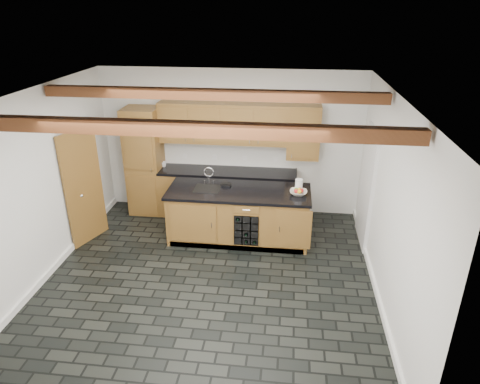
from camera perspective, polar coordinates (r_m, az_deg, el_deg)
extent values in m
plane|color=black|center=(6.72, -4.11, -11.43)|extent=(5.00, 5.00, 0.00)
plane|color=white|center=(8.32, -1.23, 6.61)|extent=(5.00, 0.00, 5.00)
plane|color=white|center=(6.93, -25.24, 0.56)|extent=(0.00, 5.00, 5.00)
plane|color=white|center=(6.07, 19.33, -1.63)|extent=(0.00, 5.00, 5.00)
plane|color=white|center=(5.59, -4.97, 12.68)|extent=(5.00, 5.00, 0.00)
cube|color=#593017|center=(4.47, -7.98, 8.36)|extent=(4.90, 0.15, 0.15)
cube|color=#593017|center=(6.18, -3.82, 12.87)|extent=(4.90, 0.15, 0.15)
cube|color=white|center=(7.51, -23.30, -8.93)|extent=(0.04, 5.00, 0.10)
cube|color=white|center=(6.74, 17.58, -12.04)|extent=(0.04, 5.00, 0.10)
cube|color=white|center=(8.09, -20.04, 1.73)|extent=(0.06, 0.94, 2.04)
cube|color=brown|center=(7.75, -20.11, 0.57)|extent=(0.31, 0.77, 2.00)
cube|color=white|center=(7.56, 16.58, 0.66)|extent=(0.06, 0.98, 2.04)
cube|color=black|center=(7.57, 16.75, 0.51)|extent=(0.02, 0.86, 1.96)
cube|color=brown|center=(8.54, -12.55, 4.00)|extent=(0.65, 0.60, 2.10)
cube|color=brown|center=(8.39, -1.62, -0.27)|extent=(2.60, 0.60, 0.88)
cube|color=black|center=(8.21, -1.66, 2.69)|extent=(2.64, 0.62, 0.05)
cube|color=white|center=(8.38, -1.39, 5.22)|extent=(2.60, 0.02, 0.52)
cube|color=brown|center=(8.06, -2.32, 9.15)|extent=(2.40, 0.35, 0.75)
cube|color=brown|center=(8.00, 8.47, 7.87)|extent=(0.60, 0.35, 1.00)
cube|color=brown|center=(7.55, -0.16, -3.18)|extent=(2.40, 0.90, 0.88)
cube|color=black|center=(7.35, -0.16, 0.05)|extent=(2.46, 0.96, 0.05)
cube|color=brown|center=(7.24, -6.28, -4.23)|extent=(0.80, 0.02, 0.70)
cube|color=brown|center=(7.08, 7.07, -4.98)|extent=(0.60, 0.02, 0.70)
cube|color=black|center=(7.28, 0.96, -4.64)|extent=(0.42, 0.30, 0.56)
cylinder|color=black|center=(7.16, -0.18, -3.26)|extent=(0.07, 0.26, 0.07)
cylinder|color=black|center=(7.33, 2.01, -6.29)|extent=(0.07, 0.26, 0.07)
cylinder|color=black|center=(7.28, 0.92, -5.28)|extent=(0.07, 0.26, 0.07)
cylinder|color=black|center=(7.35, 0.91, -6.23)|extent=(0.07, 0.26, 0.07)
cube|color=black|center=(7.42, -4.38, 0.39)|extent=(0.45, 0.40, 0.02)
cylinder|color=silver|center=(7.54, -4.15, 1.67)|extent=(0.02, 0.02, 0.20)
torus|color=silver|center=(7.49, -4.18, 2.66)|extent=(0.18, 0.02, 0.18)
cylinder|color=silver|center=(7.58, -4.73, 1.27)|extent=(0.02, 0.02, 0.08)
cylinder|color=silver|center=(7.55, -3.54, 1.22)|extent=(0.02, 0.02, 0.08)
cube|color=black|center=(7.52, -1.89, 0.99)|extent=(0.19, 0.12, 0.04)
cylinder|color=black|center=(7.51, -1.89, 1.18)|extent=(0.12, 0.12, 0.01)
imported|color=beige|center=(7.23, 7.79, -0.08)|extent=(0.31, 0.31, 0.07)
sphere|color=red|center=(7.22, 8.20, 0.18)|extent=(0.07, 0.07, 0.07)
sphere|color=orange|center=(7.26, 7.93, 0.34)|extent=(0.07, 0.07, 0.07)
sphere|color=#5E8F27|center=(7.24, 7.49, 0.31)|extent=(0.07, 0.07, 0.07)
sphere|color=red|center=(7.19, 7.48, 0.12)|extent=(0.07, 0.07, 0.07)
sphere|color=yellow|center=(7.17, 7.92, 0.04)|extent=(0.07, 0.07, 0.07)
cylinder|color=white|center=(7.29, 7.84, 0.83)|extent=(0.12, 0.12, 0.23)
imported|color=white|center=(8.52, -10.12, 3.67)|extent=(0.13, 0.13, 0.10)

